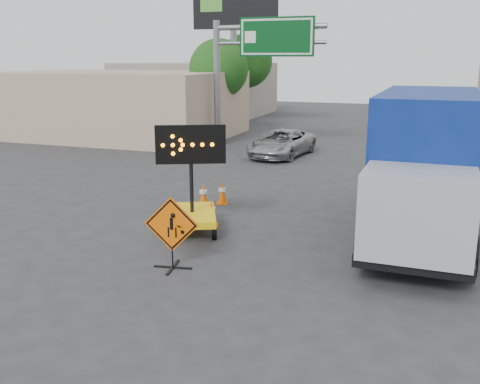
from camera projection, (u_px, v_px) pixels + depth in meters
The scene contains 14 objects.
ground at pixel (184, 285), 11.72m from camera, with size 100.00×100.00×0.00m, color #2D2D30.
storefront_left_near at pixel (120, 104), 34.07m from camera, with size 14.00×10.00×4.00m, color tan.
storefront_left_far at pixel (196, 89), 47.13m from camera, with size 12.00×10.00×4.40m, color #AA9A8D.
highway_gantry at pixel (252, 53), 28.32m from camera, with size 6.18×0.38×6.90m.
billboard at pixel (235, 20), 36.27m from camera, with size 6.10×0.54×9.85m.
tree_left_near at pixel (219, 69), 33.40m from camera, with size 3.71×3.71×6.03m.
tree_left_far at pixel (246, 61), 40.93m from camera, with size 4.10×4.10×6.66m.
construction_sign at pixel (172, 231), 12.45m from camera, with size 1.30×0.93×1.75m.
arrow_board at pixel (192, 208), 15.20m from camera, with size 2.07×2.50×3.07m.
pickup_truck at pixel (282, 143), 26.95m from camera, with size 2.19×4.76×1.32m, color #A9ACB1.
box_truck at pixel (424, 173), 14.66m from camera, with size 2.75×8.32×3.94m.
cone_a at pixel (211, 213), 15.77m from camera, with size 0.51×0.51×0.81m.
cone_b at pixel (204, 195), 17.81m from camera, with size 0.44×0.44×0.81m.
cone_c at pixel (222, 193), 18.20m from camera, with size 0.48×0.48×0.75m.
Camera 1 is at (4.82, -9.81, 4.85)m, focal length 40.00 mm.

